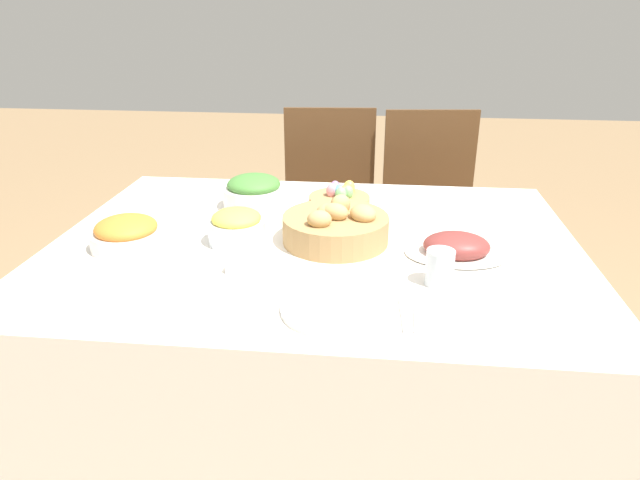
{
  "coord_description": "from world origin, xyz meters",
  "views": [
    {
      "loc": [
        0.18,
        -1.53,
        1.41
      ],
      "look_at": [
        0.02,
        -0.09,
        0.8
      ],
      "focal_mm": 32.0,
      "sensor_mm": 36.0,
      "label": 1
    }
  ],
  "objects_px": {
    "pineapple_bowl": "(237,227)",
    "green_salad_bowl": "(254,192)",
    "bread_basket": "(336,227)",
    "ham_platter": "(456,248)",
    "chair_far_center": "(329,210)",
    "spoon": "(416,314)",
    "carrot_bowl": "(127,234)",
    "fork": "(270,306)",
    "drinking_cup": "(440,268)",
    "knife": "(403,313)",
    "chair_far_right": "(431,214)",
    "dinner_plate": "(336,309)",
    "butter_dish": "(248,264)",
    "egg_basket": "(340,198)"
  },
  "relations": [
    {
      "from": "green_salad_bowl",
      "to": "fork",
      "type": "bearing_deg",
      "value": -74.82
    },
    {
      "from": "pineapple_bowl",
      "to": "butter_dish",
      "type": "xyz_separation_m",
      "value": [
        0.07,
        -0.18,
        -0.03
      ]
    },
    {
      "from": "dinner_plate",
      "to": "drinking_cup",
      "type": "height_order",
      "value": "drinking_cup"
    },
    {
      "from": "pineapple_bowl",
      "to": "spoon",
      "type": "bearing_deg",
      "value": -36.18
    },
    {
      "from": "green_salad_bowl",
      "to": "knife",
      "type": "height_order",
      "value": "green_salad_bowl"
    },
    {
      "from": "ham_platter",
      "to": "knife",
      "type": "relative_size",
      "value": 1.71
    },
    {
      "from": "knife",
      "to": "fork",
      "type": "bearing_deg",
      "value": 176.99
    },
    {
      "from": "chair_far_right",
      "to": "green_salad_bowl",
      "type": "xyz_separation_m",
      "value": [
        -0.66,
        -0.68,
        0.3
      ]
    },
    {
      "from": "chair_far_center",
      "to": "spoon",
      "type": "relative_size",
      "value": 5.84
    },
    {
      "from": "chair_far_right",
      "to": "dinner_plate",
      "type": "height_order",
      "value": "chair_far_right"
    },
    {
      "from": "carrot_bowl",
      "to": "knife",
      "type": "relative_size",
      "value": 1.25
    },
    {
      "from": "carrot_bowl",
      "to": "dinner_plate",
      "type": "distance_m",
      "value": 0.69
    },
    {
      "from": "green_salad_bowl",
      "to": "knife",
      "type": "bearing_deg",
      "value": -54.1
    },
    {
      "from": "ham_platter",
      "to": "pineapple_bowl",
      "type": "xyz_separation_m",
      "value": [
        -0.62,
        0.03,
        0.02
      ]
    },
    {
      "from": "green_salad_bowl",
      "to": "carrot_bowl",
      "type": "distance_m",
      "value": 0.47
    },
    {
      "from": "knife",
      "to": "carrot_bowl",
      "type": "bearing_deg",
      "value": 156.02
    },
    {
      "from": "fork",
      "to": "butter_dish",
      "type": "xyz_separation_m",
      "value": [
        -0.09,
        0.19,
        0.01
      ]
    },
    {
      "from": "pineapple_bowl",
      "to": "green_salad_bowl",
      "type": "bearing_deg",
      "value": 92.95
    },
    {
      "from": "bread_basket",
      "to": "butter_dish",
      "type": "height_order",
      "value": "bread_basket"
    },
    {
      "from": "carrot_bowl",
      "to": "fork",
      "type": "height_order",
      "value": "carrot_bowl"
    },
    {
      "from": "ham_platter",
      "to": "carrot_bowl",
      "type": "relative_size",
      "value": 1.37
    },
    {
      "from": "chair_far_right",
      "to": "carrot_bowl",
      "type": "bearing_deg",
      "value": -138.2
    },
    {
      "from": "ham_platter",
      "to": "butter_dish",
      "type": "xyz_separation_m",
      "value": [
        -0.55,
        -0.15,
        -0.01
      ]
    },
    {
      "from": "chair_far_right",
      "to": "egg_basket",
      "type": "distance_m",
      "value": 0.78
    },
    {
      "from": "fork",
      "to": "pineapple_bowl",
      "type": "bearing_deg",
      "value": 111.44
    },
    {
      "from": "pineapple_bowl",
      "to": "carrot_bowl",
      "type": "distance_m",
      "value": 0.31
    },
    {
      "from": "egg_basket",
      "to": "fork",
      "type": "height_order",
      "value": "egg_basket"
    },
    {
      "from": "bread_basket",
      "to": "ham_platter",
      "type": "relative_size",
      "value": 1.1
    },
    {
      "from": "dinner_plate",
      "to": "knife",
      "type": "distance_m",
      "value": 0.15
    },
    {
      "from": "carrot_bowl",
      "to": "chair_far_center",
      "type": "bearing_deg",
      "value": 65.49
    },
    {
      "from": "ham_platter",
      "to": "fork",
      "type": "distance_m",
      "value": 0.57
    },
    {
      "from": "pineapple_bowl",
      "to": "carrot_bowl",
      "type": "xyz_separation_m",
      "value": [
        -0.3,
        -0.07,
        -0.01
      ]
    },
    {
      "from": "green_salad_bowl",
      "to": "dinner_plate",
      "type": "relative_size",
      "value": 0.83
    },
    {
      "from": "green_salad_bowl",
      "to": "ham_platter",
      "type": "bearing_deg",
      "value": -27.53
    },
    {
      "from": "pineapple_bowl",
      "to": "knife",
      "type": "height_order",
      "value": "pineapple_bowl"
    },
    {
      "from": "bread_basket",
      "to": "ham_platter",
      "type": "height_order",
      "value": "bread_basket"
    },
    {
      "from": "pineapple_bowl",
      "to": "fork",
      "type": "xyz_separation_m",
      "value": [
        0.17,
        -0.36,
        -0.05
      ]
    },
    {
      "from": "bread_basket",
      "to": "carrot_bowl",
      "type": "height_order",
      "value": "bread_basket"
    },
    {
      "from": "green_salad_bowl",
      "to": "carrot_bowl",
      "type": "height_order",
      "value": "green_salad_bowl"
    },
    {
      "from": "bread_basket",
      "to": "fork",
      "type": "xyz_separation_m",
      "value": [
        -0.12,
        -0.39,
        -0.04
      ]
    },
    {
      "from": "chair_far_center",
      "to": "green_salad_bowl",
      "type": "distance_m",
      "value": 0.77
    },
    {
      "from": "carrot_bowl",
      "to": "drinking_cup",
      "type": "height_order",
      "value": "same"
    },
    {
      "from": "carrot_bowl",
      "to": "drinking_cup",
      "type": "xyz_separation_m",
      "value": [
        0.86,
        -0.14,
        0.0
      ]
    },
    {
      "from": "bread_basket",
      "to": "dinner_plate",
      "type": "xyz_separation_m",
      "value": [
        0.03,
        -0.39,
        -0.04
      ]
    },
    {
      "from": "pineapple_bowl",
      "to": "green_salad_bowl",
      "type": "height_order",
      "value": "green_salad_bowl"
    },
    {
      "from": "chair_far_center",
      "to": "dinner_plate",
      "type": "xyz_separation_m",
      "value": [
        0.14,
        -1.35,
        0.25
      ]
    },
    {
      "from": "fork",
      "to": "egg_basket",
      "type": "bearing_deg",
      "value": 78.48
    },
    {
      "from": "ham_platter",
      "to": "pineapple_bowl",
      "type": "height_order",
      "value": "pineapple_bowl"
    },
    {
      "from": "knife",
      "to": "spoon",
      "type": "relative_size",
      "value": 1.0
    },
    {
      "from": "chair_far_right",
      "to": "butter_dish",
      "type": "bearing_deg",
      "value": -122.42
    }
  ]
}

